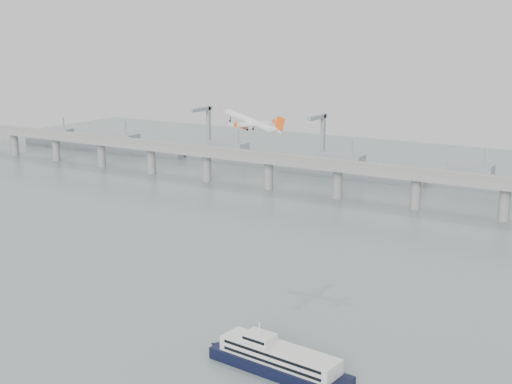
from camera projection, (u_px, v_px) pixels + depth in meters
The scene contains 5 objects.
ground at pixel (176, 319), 245.51m from camera, with size 900.00×900.00×0.00m, color slate.
bridge at pixel (382, 176), 407.88m from camera, with size 800.00×22.00×23.90m.
distant_fleet at pixel (229, 155), 543.48m from camera, with size 453.00×60.90×40.00m.
ferry at pixel (279, 361), 205.40m from camera, with size 76.14×17.64×14.36m.
airliner at pixel (252, 122), 297.39m from camera, with size 33.35×30.01×10.99m.
Camera 1 is at (145.19, -179.54, 99.35)m, focal length 48.00 mm.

